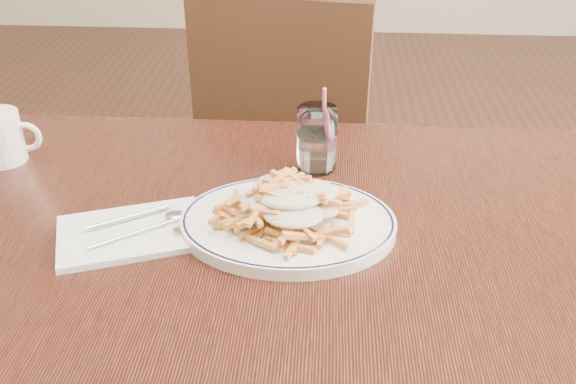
# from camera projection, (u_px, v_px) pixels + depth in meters

# --- Properties ---
(table) EXTENTS (1.20, 0.80, 0.75)m
(table) POSITION_uv_depth(u_px,v_px,m) (271.00, 265.00, 1.07)
(table) COLOR black
(table) RESTS_ON ground
(chair_far) EXTENTS (0.51, 0.51, 0.96)m
(chair_far) POSITION_uv_depth(u_px,v_px,m) (288.00, 139.00, 1.76)
(chair_far) COLOR #331D11
(chair_far) RESTS_ON ground
(fries_plate) EXTENTS (0.38, 0.34, 0.02)m
(fries_plate) POSITION_uv_depth(u_px,v_px,m) (288.00, 223.00, 1.02)
(fries_plate) COLOR white
(fries_plate) RESTS_ON table
(loaded_fries) EXTENTS (0.23, 0.19, 0.07)m
(loaded_fries) POSITION_uv_depth(u_px,v_px,m) (288.00, 199.00, 1.00)
(loaded_fries) COLOR #CF863F
(loaded_fries) RESTS_ON fries_plate
(napkin) EXTENTS (0.26, 0.21, 0.01)m
(napkin) POSITION_uv_depth(u_px,v_px,m) (131.00, 233.00, 1.01)
(napkin) COLOR white
(napkin) RESTS_ON table
(cutlery) EXTENTS (0.17, 0.16, 0.01)m
(cutlery) POSITION_uv_depth(u_px,v_px,m) (131.00, 226.00, 1.01)
(cutlery) COLOR silver
(cutlery) RESTS_ON napkin
(water_glass) EXTENTS (0.07, 0.07, 0.16)m
(water_glass) POSITION_uv_depth(u_px,v_px,m) (317.00, 142.00, 1.17)
(water_glass) COLOR white
(water_glass) RESTS_ON table
(coffee_mug) EXTENTS (0.12, 0.09, 0.10)m
(coffee_mug) POSITION_uv_depth(u_px,v_px,m) (0.00, 137.00, 1.20)
(coffee_mug) COLOR white
(coffee_mug) RESTS_ON table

